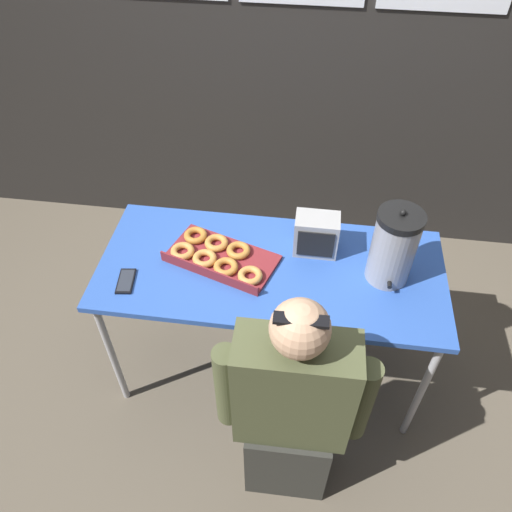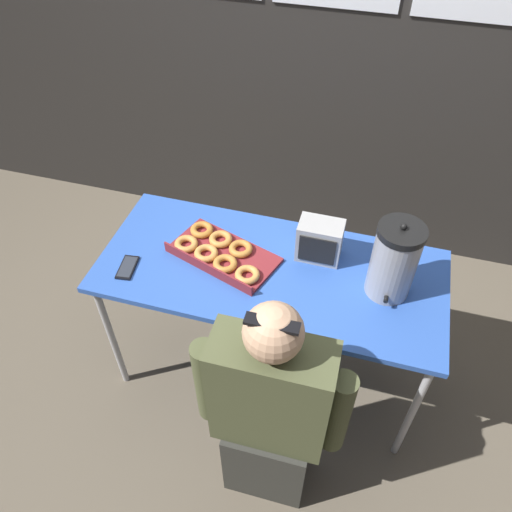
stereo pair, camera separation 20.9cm
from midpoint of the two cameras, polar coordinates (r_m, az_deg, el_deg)
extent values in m
plane|color=brown|center=(2.74, 3.58, -12.57)|extent=(12.00, 12.00, 0.00)
cube|color=#282623|center=(2.85, 10.84, 22.58)|extent=(6.00, 0.10, 2.48)
cube|color=#2D56B2|center=(2.14, 4.47, -1.87)|extent=(1.48, 0.65, 0.03)
cylinder|color=#ADADB2|center=(2.45, -13.79, -9.23)|extent=(0.03, 0.03, 0.74)
cylinder|color=#ADADB2|center=(2.31, 19.98, -16.70)|extent=(0.03, 0.03, 0.74)
cylinder|color=#ADADB2|center=(2.76, -8.84, -0.22)|extent=(0.03, 0.03, 0.74)
cylinder|color=#ADADB2|center=(2.64, 20.32, -6.16)|extent=(0.03, 0.03, 0.74)
cube|color=maroon|center=(2.17, -0.95, 0.02)|extent=(0.52, 0.38, 0.02)
cube|color=maroon|center=(2.08, -2.82, -1.38)|extent=(0.44, 0.16, 0.04)
torus|color=#CE8C44|center=(2.19, -5.30, 1.24)|extent=(0.14, 0.14, 0.03)
torus|color=#CF8D46|center=(2.14, -2.96, 0.16)|extent=(0.13, 0.13, 0.03)
torus|color=#BF7D35|center=(2.10, -0.72, -1.04)|extent=(0.14, 0.14, 0.03)
torus|color=#D08E47|center=(2.06, 1.90, -2.32)|extent=(0.12, 0.12, 0.03)
torus|color=#B8762F|center=(2.25, -3.59, 2.88)|extent=(0.13, 0.13, 0.03)
torus|color=#C7853E|center=(2.21, -1.37, 1.80)|extent=(0.15, 0.15, 0.03)
torus|color=#BE7B34|center=(2.16, 0.99, 0.69)|extent=(0.14, 0.14, 0.03)
cylinder|color=#939399|center=(2.03, 18.29, -0.97)|extent=(0.18, 0.18, 0.31)
cylinder|color=black|center=(1.92, 19.42, 2.49)|extent=(0.18, 0.18, 0.03)
sphere|color=black|center=(1.90, 19.59, 3.03)|extent=(0.02, 0.02, 0.02)
cylinder|color=black|center=(2.04, 17.54, -4.72)|extent=(0.02, 0.04, 0.02)
cube|color=black|center=(2.16, -11.84, -1.44)|extent=(0.08, 0.14, 0.01)
cube|color=#2D333D|center=(2.16, -11.86, -1.34)|extent=(0.07, 0.13, 0.00)
cube|color=#9E9E9E|center=(2.14, 10.08, 1.63)|extent=(0.19, 0.12, 0.18)
cube|color=black|center=(2.10, 9.81, 0.47)|extent=(0.15, 0.01, 0.13)
cube|color=#33332D|center=(2.28, 4.24, -21.57)|extent=(0.34, 0.24, 0.45)
cube|color=#4C5133|center=(1.84, 5.09, -15.55)|extent=(0.43, 0.20, 0.54)
sphere|color=tan|center=(1.53, 5.97, -8.89)|extent=(0.19, 0.19, 0.19)
cube|color=black|center=(1.45, 6.01, -7.91)|extent=(0.16, 0.05, 0.01)
cylinder|color=#4C5133|center=(1.87, 12.64, -17.33)|extent=(0.09, 0.09, 0.43)
cylinder|color=#4C5133|center=(1.88, -2.38, -14.34)|extent=(0.09, 0.09, 0.43)
camera|label=1|loc=(0.10, -87.13, 2.92)|focal=35.00mm
camera|label=2|loc=(0.10, 92.87, -2.92)|focal=35.00mm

